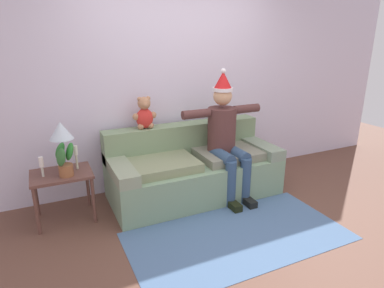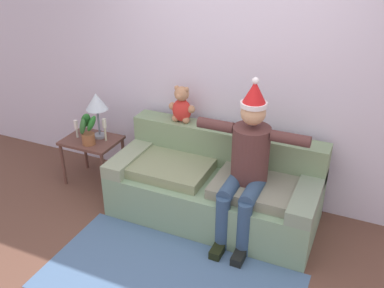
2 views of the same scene
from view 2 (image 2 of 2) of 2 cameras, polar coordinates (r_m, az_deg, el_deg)
name	(u,v)px [view 2 (image 2 of 2)]	position (r m, az deg, el deg)	size (l,w,h in m)	color
ground_plane	(170,279)	(3.78, -2.93, -17.43)	(10.00, 10.00, 0.00)	brown
back_wall	(238,71)	(4.32, 6.07, 9.52)	(7.00, 0.10, 2.70)	silver
couch	(216,186)	(4.31, 3.14, -5.54)	(2.01, 0.89, 0.83)	gray
person_seated	(247,162)	(3.85, 7.27, -2.31)	(1.02, 0.77, 1.52)	#542F2D
teddy_bear	(182,106)	(4.40, -1.38, 5.06)	(0.29, 0.17, 0.38)	red
side_table	(92,145)	(4.91, -13.07, -0.19)	(0.60, 0.46, 0.53)	brown
table_lamp	(97,104)	(4.76, -12.49, 5.23)	(0.24, 0.24, 0.51)	gray
potted_plant	(87,130)	(4.71, -13.64, 1.81)	(0.24, 0.20, 0.36)	#945835
candle_tall	(76,127)	(4.91, -15.04, 2.24)	(0.04, 0.04, 0.20)	beige
candle_short	(105,127)	(4.74, -11.46, 2.26)	(0.04, 0.04, 0.26)	beige
area_rug	(169,281)	(3.76, -3.09, -17.61)	(2.14, 1.09, 0.01)	#4C6A91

